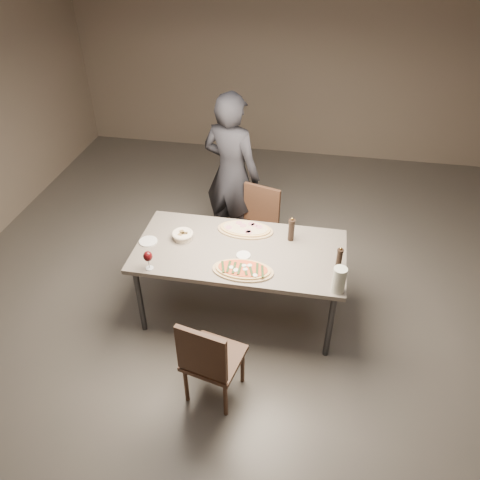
% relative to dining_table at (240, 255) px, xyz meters
% --- Properties ---
extents(room, '(7.00, 7.00, 7.00)m').
position_rel_dining_table_xyz_m(room, '(0.00, 0.00, 0.71)').
color(room, '#59544D').
rests_on(room, ground).
extents(dining_table, '(1.80, 0.90, 0.75)m').
position_rel_dining_table_xyz_m(dining_table, '(0.00, 0.00, 0.00)').
color(dining_table, slate).
rests_on(dining_table, ground).
extents(zucchini_pizza, '(0.50, 0.28, 0.05)m').
position_rel_dining_table_xyz_m(zucchini_pizza, '(0.07, -0.28, 0.07)').
color(zucchini_pizza, tan).
rests_on(zucchini_pizza, dining_table).
extents(ham_pizza, '(0.51, 0.28, 0.04)m').
position_rel_dining_table_xyz_m(ham_pizza, '(-0.00, 0.28, 0.07)').
color(ham_pizza, tan).
rests_on(ham_pizza, dining_table).
extents(bread_basket, '(0.19, 0.19, 0.07)m').
position_rel_dining_table_xyz_m(bread_basket, '(-0.53, 0.06, 0.10)').
color(bread_basket, beige).
rests_on(bread_basket, dining_table).
extents(oil_dish, '(0.12, 0.12, 0.01)m').
position_rel_dining_table_xyz_m(oil_dish, '(0.05, -0.09, 0.06)').
color(oil_dish, white).
rests_on(oil_dish, dining_table).
extents(pepper_mill_left, '(0.06, 0.06, 0.23)m').
position_rel_dining_table_xyz_m(pepper_mill_left, '(0.41, 0.22, 0.17)').
color(pepper_mill_left, black).
rests_on(pepper_mill_left, dining_table).
extents(pepper_mill_right, '(0.05, 0.05, 0.21)m').
position_rel_dining_table_xyz_m(pepper_mill_right, '(0.83, -0.10, 0.15)').
color(pepper_mill_right, black).
rests_on(pepper_mill_right, dining_table).
extents(carafe, '(0.10, 0.10, 0.22)m').
position_rel_dining_table_xyz_m(carafe, '(0.83, -0.37, 0.17)').
color(carafe, silver).
rests_on(carafe, dining_table).
extents(wine_glass, '(0.08, 0.08, 0.17)m').
position_rel_dining_table_xyz_m(wine_glass, '(-0.68, -0.38, 0.18)').
color(wine_glass, silver).
rests_on(wine_glass, dining_table).
extents(side_plate, '(0.16, 0.16, 0.01)m').
position_rel_dining_table_xyz_m(side_plate, '(-0.81, -0.04, 0.06)').
color(side_plate, white).
rests_on(side_plate, dining_table).
extents(chair_near, '(0.48, 0.48, 0.85)m').
position_rel_dining_table_xyz_m(chair_near, '(-0.05, -0.98, -0.22)').
color(chair_near, '#42291B').
rests_on(chair_near, ground).
extents(chair_far, '(0.51, 0.51, 0.86)m').
position_rel_dining_table_xyz_m(chair_far, '(0.03, 0.79, -0.21)').
color(chair_far, '#42291B').
rests_on(chair_far, ground).
extents(diner, '(0.74, 0.61, 1.75)m').
position_rel_dining_table_xyz_m(diner, '(-0.28, 1.07, 0.18)').
color(diner, black).
rests_on(diner, ground).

